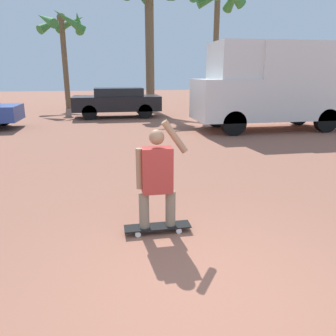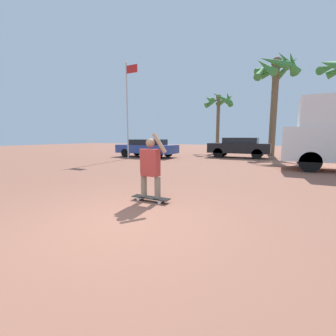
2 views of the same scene
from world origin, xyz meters
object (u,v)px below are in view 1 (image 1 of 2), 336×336
person_skateboarder (157,175)px  camper_van (276,84)px  palm_tree_far_left (63,28)px  palm_tree_near_van (217,2)px  parked_car_black (117,101)px  skateboard (158,227)px

person_skateboarder → camper_van: (5.77, 7.78, 0.91)m
person_skateboarder → palm_tree_far_left: palm_tree_far_left is taller
palm_tree_near_van → palm_tree_far_left: (-9.49, -0.06, -1.74)m
parked_car_black → skateboard: bearing=-89.6°
skateboard → parked_car_black: 12.66m
skateboard → camper_van: size_ratio=0.16×
skateboard → person_skateboarder: person_skateboarder is taller
palm_tree_near_van → skateboard: bearing=-110.3°
parked_car_black → palm_tree_far_left: size_ratio=0.75×
person_skateboarder → skateboard: bearing=-0.0°
camper_van → palm_tree_far_left: bearing=131.4°
palm_tree_near_van → palm_tree_far_left: size_ratio=1.36×
person_skateboarder → palm_tree_near_van: size_ratio=0.19×
parked_car_black → palm_tree_far_left: bearing=119.5°
camper_van → parked_car_black: camper_van is taller
skateboard → person_skateboarder: (-0.00, 0.00, 0.77)m
person_skateboarder → parked_car_black: 12.64m
person_skateboarder → parked_car_black: (-0.09, 12.64, -0.06)m
person_skateboarder → camper_van: camper_van is taller
person_skateboarder → palm_tree_far_left: bearing=99.4°
skateboard → camper_van: camper_van is taller
skateboard → parked_car_black: (-0.10, 12.64, 0.71)m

